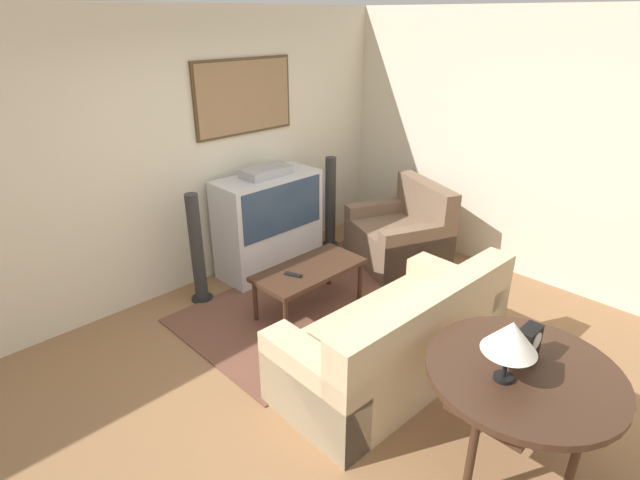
{
  "coord_description": "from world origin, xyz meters",
  "views": [
    {
      "loc": [
        -2.35,
        -2.16,
        2.6
      ],
      "look_at": [
        0.52,
        0.75,
        0.75
      ],
      "focal_mm": 28.0,
      "sensor_mm": 36.0,
      "label": 1
    }
  ],
  "objects_px": {
    "couch": "(397,342)",
    "mantel_clock": "(528,343)",
    "armchair": "(401,237)",
    "coffee_table": "(309,272)",
    "tv": "(269,223)",
    "speaker_tower_right": "(330,205)",
    "speaker_tower_left": "(197,251)",
    "console_table": "(523,379)",
    "table_lamp": "(511,337)"
  },
  "relations": [
    {
      "from": "couch",
      "to": "speaker_tower_right",
      "type": "xyz_separation_m",
      "value": [
        1.38,
        2.07,
        0.21
      ]
    },
    {
      "from": "coffee_table",
      "to": "table_lamp",
      "type": "height_order",
      "value": "table_lamp"
    },
    {
      "from": "tv",
      "to": "mantel_clock",
      "type": "relative_size",
      "value": 5.58
    },
    {
      "from": "couch",
      "to": "mantel_clock",
      "type": "relative_size",
      "value": 9.18
    },
    {
      "from": "armchair",
      "to": "coffee_table",
      "type": "bearing_deg",
      "value": -66.0
    },
    {
      "from": "speaker_tower_left",
      "to": "console_table",
      "type": "bearing_deg",
      "value": -85.04
    },
    {
      "from": "couch",
      "to": "table_lamp",
      "type": "bearing_deg",
      "value": 72.03
    },
    {
      "from": "armchair",
      "to": "table_lamp",
      "type": "height_order",
      "value": "table_lamp"
    },
    {
      "from": "table_lamp",
      "to": "speaker_tower_right",
      "type": "xyz_separation_m",
      "value": [
        1.73,
        3.04,
        -0.5
      ]
    },
    {
      "from": "tv",
      "to": "coffee_table",
      "type": "distance_m",
      "value": 0.99
    },
    {
      "from": "console_table",
      "to": "speaker_tower_right",
      "type": "relative_size",
      "value": 1.01
    },
    {
      "from": "table_lamp",
      "to": "speaker_tower_left",
      "type": "xyz_separation_m",
      "value": [
        -0.1,
        3.04,
        -0.5
      ]
    },
    {
      "from": "couch",
      "to": "table_lamp",
      "type": "distance_m",
      "value": 1.26
    },
    {
      "from": "armchair",
      "to": "coffee_table",
      "type": "xyz_separation_m",
      "value": [
        -1.45,
        -0.03,
        0.1
      ]
    },
    {
      "from": "coffee_table",
      "to": "speaker_tower_right",
      "type": "xyz_separation_m",
      "value": [
        1.2,
        0.9,
        0.12
      ]
    },
    {
      "from": "speaker_tower_left",
      "to": "armchair",
      "type": "bearing_deg",
      "value": -22.58
    },
    {
      "from": "armchair",
      "to": "speaker_tower_right",
      "type": "height_order",
      "value": "speaker_tower_right"
    },
    {
      "from": "couch",
      "to": "console_table",
      "type": "bearing_deg",
      "value": 81.59
    },
    {
      "from": "couch",
      "to": "console_table",
      "type": "relative_size",
      "value": 1.72
    },
    {
      "from": "tv",
      "to": "speaker_tower_left",
      "type": "bearing_deg",
      "value": -177.74
    },
    {
      "from": "couch",
      "to": "speaker_tower_left",
      "type": "relative_size",
      "value": 1.73
    },
    {
      "from": "coffee_table",
      "to": "mantel_clock",
      "type": "distance_m",
      "value": 2.2
    },
    {
      "from": "coffee_table",
      "to": "speaker_tower_left",
      "type": "distance_m",
      "value": 1.11
    },
    {
      "from": "tv",
      "to": "coffee_table",
      "type": "xyz_separation_m",
      "value": [
        -0.28,
        -0.94,
        -0.15
      ]
    },
    {
      "from": "coffee_table",
      "to": "table_lamp",
      "type": "xyz_separation_m",
      "value": [
        -0.53,
        -2.14,
        0.62
      ]
    },
    {
      "from": "tv",
      "to": "console_table",
      "type": "xyz_separation_m",
      "value": [
        -0.65,
        -3.13,
        0.12
      ]
    },
    {
      "from": "tv",
      "to": "mantel_clock",
      "type": "distance_m",
      "value": 3.14
    },
    {
      "from": "console_table",
      "to": "couch",
      "type": "bearing_deg",
      "value": 79.74
    },
    {
      "from": "speaker_tower_right",
      "to": "armchair",
      "type": "bearing_deg",
      "value": -73.68
    },
    {
      "from": "coffee_table",
      "to": "speaker_tower_left",
      "type": "xyz_separation_m",
      "value": [
        -0.63,
        0.9,
        0.12
      ]
    },
    {
      "from": "armchair",
      "to": "console_table",
      "type": "relative_size",
      "value": 1.11
    },
    {
      "from": "speaker_tower_right",
      "to": "couch",
      "type": "bearing_deg",
      "value": -123.68
    },
    {
      "from": "coffee_table",
      "to": "couch",
      "type": "bearing_deg",
      "value": -98.65
    },
    {
      "from": "speaker_tower_left",
      "to": "tv",
      "type": "bearing_deg",
      "value": 2.26
    },
    {
      "from": "tv",
      "to": "coffee_table",
      "type": "bearing_deg",
      "value": -106.88
    },
    {
      "from": "mantel_clock",
      "to": "couch",
      "type": "bearing_deg",
      "value": 85.42
    },
    {
      "from": "tv",
      "to": "console_table",
      "type": "distance_m",
      "value": 3.2
    },
    {
      "from": "armchair",
      "to": "speaker_tower_left",
      "type": "relative_size",
      "value": 1.12
    },
    {
      "from": "tv",
      "to": "armchair",
      "type": "height_order",
      "value": "tv"
    },
    {
      "from": "speaker_tower_left",
      "to": "table_lamp",
      "type": "bearing_deg",
      "value": -88.06
    },
    {
      "from": "coffee_table",
      "to": "mantel_clock",
      "type": "relative_size",
      "value": 5.08
    },
    {
      "from": "tv",
      "to": "speaker_tower_right",
      "type": "bearing_deg",
      "value": -2.26
    },
    {
      "from": "coffee_table",
      "to": "tv",
      "type": "bearing_deg",
      "value": 73.12
    },
    {
      "from": "armchair",
      "to": "coffee_table",
      "type": "distance_m",
      "value": 1.46
    },
    {
      "from": "console_table",
      "to": "mantel_clock",
      "type": "distance_m",
      "value": 0.21
    },
    {
      "from": "table_lamp",
      "to": "couch",
      "type": "bearing_deg",
      "value": 70.18
    },
    {
      "from": "couch",
      "to": "armchair",
      "type": "distance_m",
      "value": 2.02
    },
    {
      "from": "tv",
      "to": "armchair",
      "type": "relative_size",
      "value": 0.94
    },
    {
      "from": "couch",
      "to": "mantel_clock",
      "type": "height_order",
      "value": "mantel_clock"
    },
    {
      "from": "speaker_tower_left",
      "to": "speaker_tower_right",
      "type": "distance_m",
      "value": 1.83
    }
  ]
}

